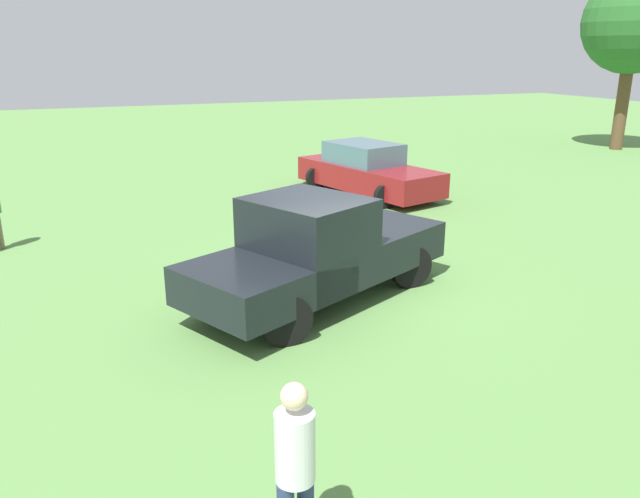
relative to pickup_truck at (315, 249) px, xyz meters
The scene contains 5 objects.
ground_plane 1.04m from the pickup_truck, 19.60° to the left, with size 80.00×80.00×0.00m, color #5B8C47.
pickup_truck is the anchor object (origin of this frame).
sedan_near 8.30m from the pickup_truck, 57.20° to the left, with size 2.81×4.96×1.47m.
person_bystander 5.49m from the pickup_truck, 113.88° to the right, with size 0.40×0.40×1.64m.
tree_back_right 21.31m from the pickup_truck, 30.16° to the left, with size 3.99×3.99×7.05m.
Camera 1 is at (-4.07, -9.03, 4.02)m, focal length 34.76 mm.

